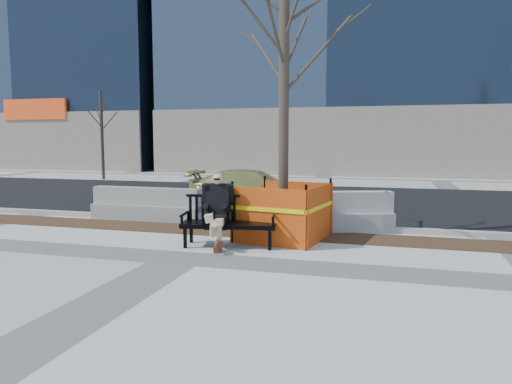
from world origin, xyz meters
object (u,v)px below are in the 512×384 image
seated_man (217,245)px  jersey_barrier_right (322,231)px  jersey_barrier_left (147,220)px  bench (229,246)px  tree_fence (283,239)px  sedan (254,208)px

seated_man → jersey_barrier_right: seated_man is taller
seated_man → jersey_barrier_left: 3.76m
bench → tree_fence: tree_fence is taller
jersey_barrier_right → jersey_barrier_left: bearing=157.5°
jersey_barrier_left → jersey_barrier_right: bearing=-2.0°
bench → seated_man: 0.26m
tree_fence → jersey_barrier_left: 4.30m
bench → sedan: 5.35m
bench → sedan: sedan is taller
bench → seated_man: seated_man is taller
bench → jersey_barrier_left: bearing=133.4°
seated_man → tree_fence: (1.16, 1.00, 0.00)m
tree_fence → jersey_barrier_right: tree_fence is taller
seated_man → sedan: 5.30m
tree_fence → jersey_barrier_left: size_ratio=2.10×
seated_man → jersey_barrier_right: (1.87, 2.12, 0.00)m
seated_man → sedan: seated_man is taller
bench → sedan: bearing=90.9°
sedan → tree_fence: bearing=-161.2°
jersey_barrier_right → sedan: bearing=110.2°
tree_fence → jersey_barrier_left: bearing=161.3°
jersey_barrier_left → seated_man: bearing=-38.2°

